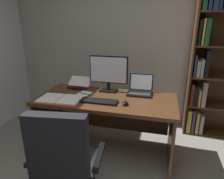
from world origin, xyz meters
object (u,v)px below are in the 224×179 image
bookshelf (219,62)px  monitor (109,73)px  open_binder (60,99)px  keyboard (99,101)px  reading_stand_with_book (80,83)px  desk (108,110)px  notepad (84,94)px  pen (85,94)px  office_chair (65,169)px  laptop (140,90)px  computer_mouse (125,103)px

bookshelf → monitor: size_ratio=4.35×
open_binder → keyboard: bearing=3.6°
reading_stand_with_book → open_binder: size_ratio=0.63×
desk → keyboard: (-0.04, -0.23, 0.21)m
bookshelf → notepad: size_ratio=10.40×
notepad → pen: bearing=0.0°
bookshelf → monitor: bearing=-157.5°
bookshelf → open_binder: bearing=-150.8°
reading_stand_with_book → office_chair: bearing=-73.3°
open_binder → bookshelf: bearing=26.7°
laptop → monitor: bearing=-180.0°
desk → open_binder: size_ratio=3.22×
office_chair → monitor: (0.07, 1.16, 0.57)m
laptop → keyboard: size_ratio=0.72×
pen → bookshelf: bearing=26.0°
keyboard → computer_mouse: bearing=0.0°
reading_stand_with_book → open_binder: 0.51m
keyboard → notepad: keyboard is taller
keyboard → monitor: bearing=90.0°
desk → monitor: monitor is taller
monitor → keyboard: (0.00, -0.41, -0.23)m
bookshelf → keyboard: bearing=-144.8°
reading_stand_with_book → notepad: bearing=-59.1°
laptop → reading_stand_with_book: bearing=176.9°
monitor → keyboard: 0.47m
reading_stand_with_book → pen: reading_stand_with_book is taller
computer_mouse → reading_stand_with_book: (-0.73, 0.46, 0.05)m
open_binder → pen: (0.22, 0.24, 0.00)m
office_chair → notepad: office_chair is taller
office_chair → pen: size_ratio=7.07×
pen → monitor: bearing=41.9°
computer_mouse → open_binder: bearing=-176.3°
desk → open_binder: (-0.50, -0.28, 0.21)m
computer_mouse → reading_stand_with_book: size_ratio=0.32×
computer_mouse → pen: 0.58m
bookshelf → laptop: bearing=-149.6°
office_chair → desk: bearing=76.1°
office_chair → notepad: bearing=94.1°
monitor → notepad: size_ratio=2.39×
open_binder → notepad: (0.20, 0.24, -0.01)m
laptop → computer_mouse: laptop is taller
office_chair → computer_mouse: office_chair is taller
office_chair → notepad: (-0.20, 0.94, 0.33)m
computer_mouse → notepad: size_ratio=0.50×
monitor → notepad: monitor is taller
keyboard → reading_stand_with_book: size_ratio=1.28×
monitor → open_binder: (-0.46, -0.46, -0.23)m
notepad → pen: 0.02m
desk → computer_mouse: size_ratio=15.99×
computer_mouse → notepad: bearing=161.5°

